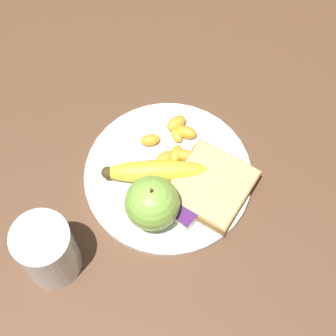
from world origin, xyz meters
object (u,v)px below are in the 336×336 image
fork (170,163)px  jam_packet (187,212)px  banana (155,171)px  apple (152,203)px  plate (168,175)px  bread_slice (211,186)px  juice_glass (48,252)px

fork → jam_packet: 0.09m
banana → fork: size_ratio=0.74×
apple → fork: 0.10m
plate → fork: 0.02m
bread_slice → fork: 0.08m
juice_glass → apple: juice_glass is taller
banana → fork: 0.04m
apple → jam_packet: apple is taller
jam_packet → banana: bearing=77.7°
banana → bread_slice: 0.09m
plate → bread_slice: bearing=-70.5°
banana → apple: bearing=-141.4°
bread_slice → juice_glass: bearing=156.9°
fork → jam_packet: (-0.05, -0.07, 0.01)m
juice_glass → apple: 0.16m
plate → banana: bearing=143.1°
juice_glass → fork: bearing=-6.3°
bread_slice → apple: bearing=155.5°
juice_glass → apple: bearing=-22.3°
jam_packet → juice_glass: bearing=150.7°
juice_glass → banana: bearing=-6.3°
banana → bread_slice: size_ratio=1.09×
juice_glass → banana: 0.20m
plate → fork: (0.02, 0.01, 0.01)m
apple → banana: bearing=38.6°
banana → jam_packet: size_ratio=3.27×
bread_slice → banana: bearing=117.0°
banana → jam_packet: (-0.02, -0.08, -0.01)m
plate → fork: bearing=28.8°
plate → jam_packet: size_ratio=6.02×
bread_slice → fork: (-0.01, 0.07, -0.01)m
plate → juice_glass: juice_glass is taller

